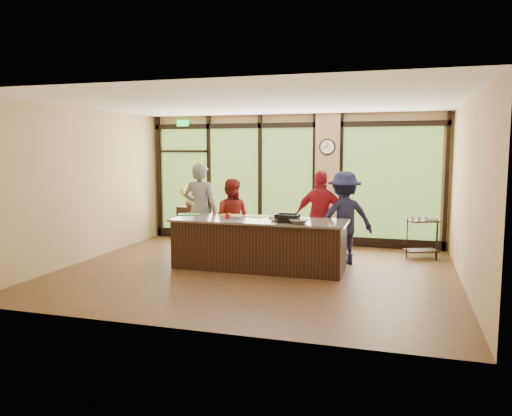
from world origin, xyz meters
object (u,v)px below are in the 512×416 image
Objects in this scene: cook_left at (200,210)px; roasting_pan at (287,220)px; island_base at (259,245)px; flower_stand at (190,226)px; cook_right at (344,218)px; bar_cart at (422,233)px.

roasting_pan is at bearing 155.27° from cook_left.
flower_stand is at bearing 140.63° from island_base.
cook_right is 3.78m from flower_stand.
island_base is 0.79m from roasting_pan.
roasting_pan is at bearing 25.27° from cook_right.
island_base is 1.60× the size of cook_left.
flower_stand is 1.03× the size of bar_cart.
island_base is at bearing 139.83° from roasting_pan.
cook_right is 1.36m from roasting_pan.
island_base is 3.49× the size of flower_stand.
flower_stand reaches higher than bar_cart.
cook_left reaches higher than roasting_pan.
island_base is 3.61× the size of bar_cart.
bar_cart is (4.36, 1.10, -0.45)m from cook_left.
flower_stand is at bearing -58.58° from cook_left.
island_base is at bearing 153.34° from cook_left.
cook_right reaches higher than flower_stand.
bar_cart is at bearing 14.56° from flower_stand.
island_base is 7.66× the size of roasting_pan.
island_base is 3.41m from bar_cart.
cook_left is 2.17× the size of flower_stand.
cook_right reaches higher than bar_cart.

